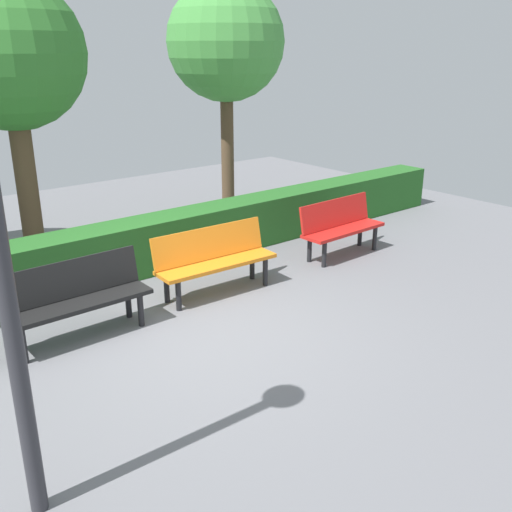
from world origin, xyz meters
The scene contains 7 objects.
ground_plane centered at (0.00, 0.00, 0.00)m, with size 16.00×16.00×0.00m, color slate.
bench_red centered at (-3.19, -0.75, 0.48)m, with size 1.49×0.50×0.86m.
bench_orange centered at (-0.82, -0.77, 0.48)m, with size 1.66×0.53×0.86m.
bench_black centered at (1.09, -0.72, 0.48)m, with size 1.65×0.47×0.86m.
hedge_row centered at (-0.95, -2.04, 0.38)m, with size 11.50×0.59×0.76m, color #266023.
tree_near centered at (-3.15, -3.59, 3.13)m, with size 2.06×2.06×4.19m.
tree_mid centered at (0.60, -3.40, 2.94)m, with size 2.06×2.06×4.01m.
Camera 1 is at (3.25, 5.07, 3.06)m, focal length 40.78 mm.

